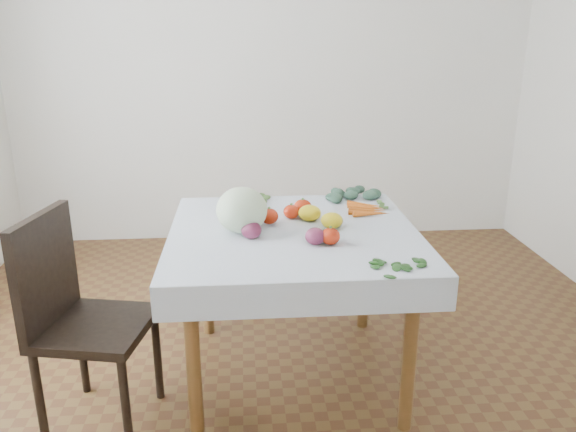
# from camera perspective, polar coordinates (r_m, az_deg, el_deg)

# --- Properties ---
(ground) EXTENTS (4.00, 4.00, 0.00)m
(ground) POSITION_cam_1_polar(r_m,az_deg,el_deg) (2.90, 0.54, -15.62)
(ground) COLOR brown
(back_wall) EXTENTS (4.00, 0.04, 2.70)m
(back_wall) POSITION_cam_1_polar(r_m,az_deg,el_deg) (4.41, -1.77, 14.75)
(back_wall) COLOR white
(back_wall) RESTS_ON ground
(table) EXTENTS (1.00, 1.00, 0.75)m
(table) POSITION_cam_1_polar(r_m,az_deg,el_deg) (2.60, 0.58, -3.55)
(table) COLOR brown
(table) RESTS_ON ground
(tablecloth) EXTENTS (1.12, 1.12, 0.01)m
(tablecloth) POSITION_cam_1_polar(r_m,az_deg,el_deg) (2.56, 0.59, -1.49)
(tablecloth) COLOR white
(tablecloth) RESTS_ON table
(chair) EXTENTS (0.50, 0.50, 0.93)m
(chair) POSITION_cam_1_polar(r_m,az_deg,el_deg) (2.50, -20.92, -8.73)
(chair) COLOR black
(chair) RESTS_ON ground
(cabbage) EXTENTS (0.28, 0.28, 0.21)m
(cabbage) POSITION_cam_1_polar(r_m,az_deg,el_deg) (2.51, -4.72, 0.61)
(cabbage) COLOR #E1F1CA
(cabbage) RESTS_ON tablecloth
(tomato_a) EXTENTS (0.09, 0.09, 0.07)m
(tomato_a) POSITION_cam_1_polar(r_m,az_deg,el_deg) (2.71, 0.34, 0.44)
(tomato_a) COLOR #B9250C
(tomato_a) RESTS_ON tablecloth
(tomato_b) EXTENTS (0.09, 0.09, 0.08)m
(tomato_b) POSITION_cam_1_polar(r_m,az_deg,el_deg) (2.76, 1.50, 0.89)
(tomato_b) COLOR #B9250C
(tomato_b) RESTS_ON tablecloth
(tomato_c) EXTENTS (0.10, 0.10, 0.07)m
(tomato_c) POSITION_cam_1_polar(r_m,az_deg,el_deg) (2.63, -1.91, -0.03)
(tomato_c) COLOR #B9250C
(tomato_c) RESTS_ON tablecloth
(tomato_d) EXTENTS (0.09, 0.09, 0.07)m
(tomato_d) POSITION_cam_1_polar(r_m,az_deg,el_deg) (2.38, 4.33, -2.07)
(tomato_d) COLOR #B9250C
(tomato_d) RESTS_ON tablecloth
(heirloom_back) EXTENTS (0.12, 0.12, 0.08)m
(heirloom_back) POSITION_cam_1_polar(r_m,az_deg,el_deg) (2.68, 2.22, 0.32)
(heirloom_back) COLOR yellow
(heirloom_back) RESTS_ON tablecloth
(heirloom_front) EXTENTS (0.13, 0.13, 0.07)m
(heirloom_front) POSITION_cam_1_polar(r_m,az_deg,el_deg) (2.58, 4.48, -0.45)
(heirloom_front) COLOR yellow
(heirloom_front) RESTS_ON tablecloth
(onion_a) EXTENTS (0.09, 0.09, 0.08)m
(onion_a) POSITION_cam_1_polar(r_m,az_deg,el_deg) (2.45, -3.75, -1.42)
(onion_a) COLOR #56182D
(onion_a) RESTS_ON tablecloth
(onion_b) EXTENTS (0.09, 0.09, 0.07)m
(onion_b) POSITION_cam_1_polar(r_m,az_deg,el_deg) (2.38, 2.78, -2.07)
(onion_b) COLOR #56182D
(onion_b) RESTS_ON tablecloth
(tomatillo_cluster) EXTENTS (0.11, 0.12, 0.05)m
(tomatillo_cluster) POSITION_cam_1_polar(r_m,az_deg,el_deg) (2.56, -5.40, -0.90)
(tomatillo_cluster) COLOR #B2BA6B
(tomatillo_cluster) RESTS_ON tablecloth
(carrot_bunch) EXTENTS (0.19, 0.22, 0.03)m
(carrot_bunch) POSITION_cam_1_polar(r_m,az_deg,el_deg) (2.84, 7.94, 0.67)
(carrot_bunch) COLOR #D55E17
(carrot_bunch) RESTS_ON tablecloth
(kale_bunch) EXTENTS (0.28, 0.27, 0.04)m
(kale_bunch) POSITION_cam_1_polar(r_m,az_deg,el_deg) (3.06, 6.81, 2.18)
(kale_bunch) COLOR #35573F
(kale_bunch) RESTS_ON tablecloth
(basil_bunch) EXTENTS (0.20, 0.17, 0.01)m
(basil_bunch) POSITION_cam_1_polar(r_m,az_deg,el_deg) (2.18, 11.43, -5.23)
(basil_bunch) COLOR #244F18
(basil_bunch) RESTS_ON tablecloth
(dill_bunch) EXTENTS (0.20, 0.20, 0.02)m
(dill_bunch) POSITION_cam_1_polar(r_m,az_deg,el_deg) (2.99, -4.38, 1.65)
(dill_bunch) COLOR #587D39
(dill_bunch) RESTS_ON tablecloth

